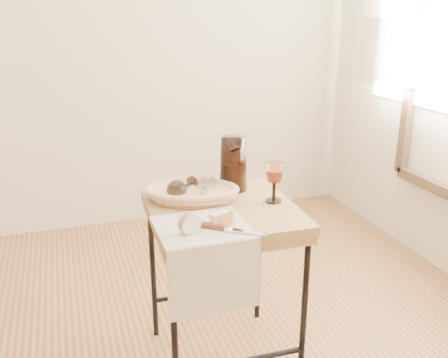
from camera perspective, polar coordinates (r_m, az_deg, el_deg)
name	(u,v)px	position (r m, az deg, el deg)	size (l,w,h in m)	color
wall_back	(86,24)	(3.31, -15.71, 16.92)	(3.60, 0.00, 2.70)	beige
side_table	(222,287)	(2.07, -0.18, -12.36)	(0.56, 0.56, 0.71)	brown
tea_towel	(202,227)	(1.73, -2.53, -5.58)	(0.32, 0.29, 0.01)	beige
bread_basket	(192,193)	(1.98, -3.74, -1.66)	(0.34, 0.23, 0.05)	#B38040
goblet_lying_a	(184,187)	(1.97, -4.70, -0.90)	(0.13, 0.08, 0.08)	#3B2E20
goblet_lying_b	(205,188)	(1.96, -2.20, -1.03)	(0.13, 0.08, 0.08)	white
pitcher	(233,164)	(2.05, 1.07, 1.80)	(0.16, 0.24, 0.27)	black
wine_goblet	(274,182)	(1.94, 5.82, -0.40)	(0.08, 0.08, 0.16)	white
apple_half	(188,223)	(1.67, -4.14, -5.04)	(0.08, 0.04, 0.07)	red
apple_wedge	(220,219)	(1.73, -0.50, -4.60)	(0.07, 0.04, 0.04)	silver
table_knife	(231,228)	(1.69, 0.76, -5.73)	(0.24, 0.03, 0.02)	silver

